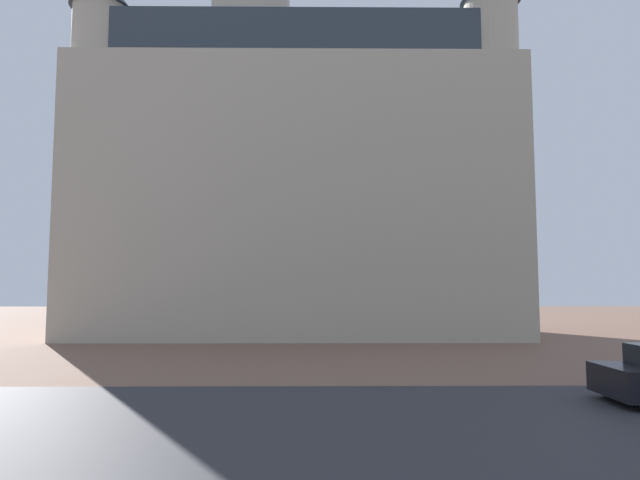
% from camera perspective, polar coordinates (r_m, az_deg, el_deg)
% --- Properties ---
extents(ground_plane, '(120.00, 120.00, 0.00)m').
position_cam_1_polar(ground_plane, '(11.97, -0.67, -18.37)').
color(ground_plane, brown).
extents(street_asphalt_strip, '(120.00, 8.42, 0.00)m').
position_cam_1_polar(street_asphalt_strip, '(11.51, -0.67, -18.92)').
color(street_asphalt_strip, '#2D2D33').
rests_on(street_asphalt_strip, ground_plane).
extents(landmark_building, '(24.16, 10.42, 33.60)m').
position_cam_1_polar(landmark_building, '(32.11, -2.91, 7.17)').
color(landmark_building, '#B2A893').
rests_on(landmark_building, ground_plane).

